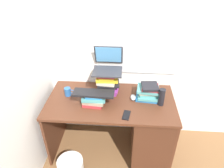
{
  "coord_description": "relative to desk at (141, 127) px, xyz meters",
  "views": [
    {
      "loc": [
        0.14,
        -1.75,
        2.1
      ],
      "look_at": [
        0.01,
        0.05,
        0.93
      ],
      "focal_mm": 32.86,
      "sensor_mm": 36.0,
      "label": 1
    }
  ],
  "objects": [
    {
      "name": "ground_plane",
      "position": [
        -0.35,
        0.03,
        -0.41
      ],
      "size": [
        6.0,
        6.0,
        0.0
      ],
      "primitive_type": "plane",
      "color": "brown"
    },
    {
      "name": "computer_mouse",
      "position": [
        -0.11,
        0.08,
        0.36
      ],
      "size": [
        0.06,
        0.1,
        0.04
      ],
      "primitive_type": "ellipsoid",
      "color": "#A5A8AD",
      "rests_on": "desk"
    },
    {
      "name": "laptop",
      "position": [
        -0.4,
        0.24,
        0.66
      ],
      "size": [
        0.31,
        0.32,
        0.24
      ],
      "color": "#2D2D33",
      "rests_on": "book_stack_tall"
    },
    {
      "name": "cell_phone",
      "position": [
        -0.18,
        -0.2,
        0.35
      ],
      "size": [
        0.09,
        0.15,
        0.01
      ],
      "primitive_type": "cube",
      "rotation": [
        0.0,
        0.0,
        -0.17
      ],
      "color": "black",
      "rests_on": "desk"
    },
    {
      "name": "desk",
      "position": [
        0.0,
        0.0,
        0.0
      ],
      "size": [
        1.38,
        0.7,
        0.75
      ],
      "color": "#4C2819",
      "rests_on": "ground"
    },
    {
      "name": "wall_left",
      "position": [
        -1.14,
        0.03,
        0.89
      ],
      "size": [
        0.05,
        6.0,
        2.6
      ],
      "primitive_type": "cube",
      "color": "silver",
      "rests_on": "ground"
    },
    {
      "name": "book_stack_tall",
      "position": [
        -0.4,
        0.18,
        0.47
      ],
      "size": [
        0.26,
        0.2,
        0.27
      ],
      "color": "#8C338C",
      "rests_on": "desk"
    },
    {
      "name": "wall_back",
      "position": [
        -0.35,
        0.42,
        0.89
      ],
      "size": [
        6.0,
        0.06,
        2.6
      ],
      "color": "white",
      "rests_on": "ground"
    },
    {
      "name": "keyboard",
      "position": [
        -0.52,
        -0.05,
        0.48
      ],
      "size": [
        0.42,
        0.15,
        0.02
      ],
      "primitive_type": "cube",
      "rotation": [
        0.0,
        0.0,
        -0.03
      ],
      "color": "black",
      "rests_on": "book_stack_keyboard_riser"
    },
    {
      "name": "book_stack_keyboard_riser",
      "position": [
        -0.52,
        -0.05,
        0.4
      ],
      "size": [
        0.24,
        0.18,
        0.13
      ],
      "color": "#B22D33",
      "rests_on": "desk"
    },
    {
      "name": "mug",
      "position": [
        -0.83,
        0.09,
        0.39
      ],
      "size": [
        0.11,
        0.07,
        0.09
      ],
      "color": "#265999",
      "rests_on": "desk"
    },
    {
      "name": "book_stack_side",
      "position": [
        0.05,
        0.09,
        0.42
      ],
      "size": [
        0.27,
        0.21,
        0.18
      ],
      "color": "#2672B2",
      "rests_on": "desk"
    },
    {
      "name": "water_bottle",
      "position": [
        0.18,
        -0.0,
        0.43
      ],
      "size": [
        0.07,
        0.07,
        0.19
      ],
      "primitive_type": "cylinder",
      "color": "black",
      "rests_on": "desk"
    }
  ]
}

